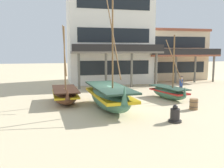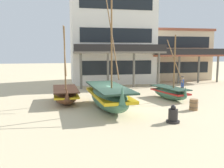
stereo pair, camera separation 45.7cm
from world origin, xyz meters
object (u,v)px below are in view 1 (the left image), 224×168
(fishing_boat_centre_large, at_px, (109,96))
(fishing_boat_far_right, at_px, (169,92))
(harbor_building_main, at_px, (108,37))
(fisherman_by_hull, at_px, (181,87))
(harbor_building_annex, at_px, (169,55))
(wooden_barrel, at_px, (194,104))
(capstan_winch, at_px, (175,115))
(fishing_boat_near_left, at_px, (65,95))

(fishing_boat_centre_large, height_order, fishing_boat_far_right, fishing_boat_centre_large)
(harbor_building_main, bearing_deg, fisherman_by_hull, -72.35)
(fishing_boat_far_right, relative_size, harbor_building_main, 0.46)
(fisherman_by_hull, xyz_separation_m, harbor_building_annex, (4.98, 12.26, 2.39))
(harbor_building_annex, bearing_deg, wooden_barrel, -111.21)
(fishing_boat_centre_large, xyz_separation_m, fishing_boat_far_right, (5.21, 2.11, -0.28))
(fishing_boat_far_right, relative_size, wooden_barrel, 6.96)
(fisherman_by_hull, distance_m, wooden_barrel, 4.25)
(fishing_boat_far_right, distance_m, harbor_building_annex, 14.46)
(fishing_boat_centre_large, distance_m, wooden_barrel, 5.38)
(capstan_winch, bearing_deg, harbor_building_annex, 64.57)
(wooden_barrel, bearing_deg, fishing_boat_centre_large, 164.73)
(fishing_boat_centre_large, xyz_separation_m, capstan_winch, (2.71, -3.59, -0.46))
(fisherman_by_hull, height_order, harbor_building_annex, harbor_building_annex)
(fisherman_by_hull, bearing_deg, harbor_building_main, 107.65)
(fishing_boat_near_left, relative_size, capstan_winch, 5.95)
(capstan_winch, bearing_deg, harbor_building_main, 89.29)
(wooden_barrel, relative_size, harbor_building_annex, 0.08)
(fishing_boat_centre_large, relative_size, capstan_winch, 7.93)
(fisherman_by_hull, bearing_deg, harbor_building_annex, 67.88)
(harbor_building_main, height_order, harbor_building_annex, harbor_building_main)
(harbor_building_annex, bearing_deg, fisherman_by_hull, -112.12)
(wooden_barrel, bearing_deg, capstan_winch, -138.47)
(fishing_boat_near_left, distance_m, harbor_building_annex, 19.01)
(fishing_boat_far_right, xyz_separation_m, fisherman_by_hull, (1.29, 0.49, 0.30))
(fisherman_by_hull, bearing_deg, fishing_boat_centre_large, -158.25)
(harbor_building_main, distance_m, harbor_building_annex, 8.87)
(fishing_boat_far_right, xyz_separation_m, wooden_barrel, (-0.04, -3.52, -0.19))
(capstan_winch, relative_size, harbor_building_annex, 0.10)
(wooden_barrel, height_order, harbor_building_main, harbor_building_main)
(fishing_boat_near_left, relative_size, fisherman_by_hull, 3.28)
(fishing_boat_far_right, bearing_deg, harbor_building_main, 101.02)
(fishing_boat_far_right, bearing_deg, fishing_boat_near_left, 177.43)
(fishing_boat_far_right, distance_m, capstan_winch, 6.22)
(fishing_boat_centre_large, bearing_deg, wooden_barrel, -15.27)
(fishing_boat_near_left, height_order, fishing_boat_far_right, fishing_boat_near_left)
(fishing_boat_near_left, height_order, wooden_barrel, fishing_boat_near_left)
(fishing_boat_near_left, height_order, harbor_building_annex, harbor_building_annex)
(fishing_boat_centre_large, height_order, wooden_barrel, fishing_boat_centre_large)
(harbor_building_annex, bearing_deg, fishing_boat_centre_large, -127.70)
(fishing_boat_near_left, bearing_deg, fishing_boat_centre_large, -42.51)
(fishing_boat_near_left, bearing_deg, fishing_boat_far_right, -2.57)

